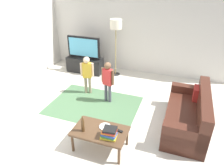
% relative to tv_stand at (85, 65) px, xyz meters
% --- Properties ---
extents(ground, '(7.80, 7.80, 0.00)m').
position_rel_tv_stand_xyz_m(ground, '(1.58, -2.30, -0.24)').
color(ground, beige).
extents(wall_back, '(6.00, 0.12, 2.70)m').
position_rel_tv_stand_xyz_m(wall_back, '(1.58, 0.70, 1.11)').
color(wall_back, silver).
rests_on(wall_back, ground).
extents(area_rug, '(2.20, 1.60, 0.01)m').
position_rel_tv_stand_xyz_m(area_rug, '(1.12, -1.78, -0.24)').
color(area_rug, '#4C724C').
rests_on(area_rug, ground).
extents(tv_stand, '(1.20, 0.44, 0.50)m').
position_rel_tv_stand_xyz_m(tv_stand, '(0.00, 0.00, 0.00)').
color(tv_stand, black).
rests_on(tv_stand, ground).
extents(tv, '(1.10, 0.28, 0.71)m').
position_rel_tv_stand_xyz_m(tv, '(0.00, -0.02, 0.60)').
color(tv, black).
rests_on(tv, tv_stand).
extents(couch, '(0.80, 1.80, 0.86)m').
position_rel_tv_stand_xyz_m(couch, '(3.39, -1.87, 0.05)').
color(couch, '#472319').
rests_on(couch, ground).
extents(floor_lamp, '(0.36, 0.36, 1.78)m').
position_rel_tv_stand_xyz_m(floor_lamp, '(1.03, 0.15, 1.30)').
color(floor_lamp, '#262626').
rests_on(floor_lamp, ground).
extents(child_near_tv, '(0.34, 0.19, 1.06)m').
position_rel_tv_stand_xyz_m(child_near_tv, '(0.71, -1.25, 0.39)').
color(child_near_tv, gray).
rests_on(child_near_tv, ground).
extents(child_center, '(0.36, 0.18, 1.08)m').
position_rel_tv_stand_xyz_m(child_center, '(1.38, -1.47, 0.41)').
color(child_center, '#4C4C59').
rests_on(child_center, ground).
extents(coffee_table, '(1.00, 0.60, 0.42)m').
position_rel_tv_stand_xyz_m(coffee_table, '(1.84, -3.07, 0.13)').
color(coffee_table, '#513823').
rests_on(coffee_table, ground).
extents(book_stack, '(0.30, 0.24, 0.19)m').
position_rel_tv_stand_xyz_m(book_stack, '(2.06, -3.18, 0.27)').
color(book_stack, yellow).
rests_on(book_stack, coffee_table).
extents(bottle, '(0.06, 0.06, 0.32)m').
position_rel_tv_stand_xyz_m(bottle, '(1.56, -3.19, 0.31)').
color(bottle, '#4C3319').
rests_on(bottle, coffee_table).
extents(tv_remote, '(0.18, 0.09, 0.02)m').
position_rel_tv_stand_xyz_m(tv_remote, '(2.16, -2.97, 0.19)').
color(tv_remote, black).
rests_on(tv_remote, coffee_table).
extents(plate, '(0.22, 0.22, 0.02)m').
position_rel_tv_stand_xyz_m(plate, '(1.89, -2.95, 0.18)').
color(plate, white).
rests_on(plate, coffee_table).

